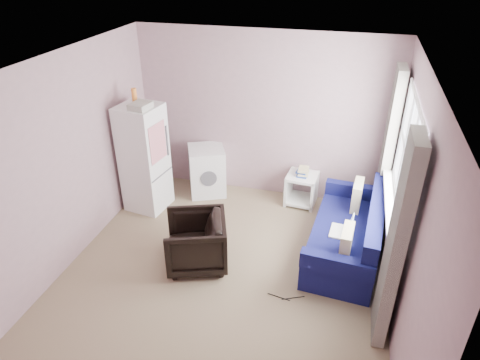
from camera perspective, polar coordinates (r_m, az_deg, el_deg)
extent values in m
cube|color=#907B5E|center=(5.28, -2.27, -12.66)|extent=(3.80, 4.20, 0.02)
cube|color=silver|center=(4.05, -2.99, 14.83)|extent=(3.80, 4.20, 0.02)
cube|color=#AD8891|center=(6.39, 3.13, 8.46)|extent=(3.80, 0.02, 2.50)
cube|color=#AD8891|center=(3.05, -15.28, -20.35)|extent=(3.80, 0.02, 2.50)
cube|color=#AD8891|center=(5.37, -22.42, 1.96)|extent=(0.02, 4.20, 2.50)
cube|color=#AD8891|center=(4.43, 21.81, -3.94)|extent=(0.02, 4.20, 2.50)
cube|color=white|center=(4.92, 21.51, 2.89)|extent=(0.01, 1.60, 1.20)
imported|color=black|center=(5.24, -5.92, -7.90)|extent=(0.87, 0.89, 0.73)
cube|color=white|center=(6.28, -12.64, 2.81)|extent=(0.62, 0.62, 1.58)
cube|color=#595962|center=(6.22, -10.35, 0.71)|extent=(0.08, 0.50, 0.02)
cube|color=#595962|center=(6.17, -9.69, 5.21)|extent=(0.02, 0.03, 0.45)
cube|color=white|center=(5.98, -10.90, 4.93)|extent=(0.06, 0.38, 0.54)
cylinder|color=orange|center=(6.02, -13.90, 10.80)|extent=(0.08, 0.08, 0.22)
cube|color=#B9B9AE|center=(5.83, -13.15, 9.59)|extent=(0.27, 0.30, 0.08)
cube|color=white|center=(6.70, -4.43, 1.27)|extent=(0.71, 0.71, 0.76)
cube|color=#595962|center=(6.52, -4.53, 3.93)|extent=(0.65, 0.65, 0.04)
cylinder|color=#595962|center=(6.46, -4.21, 0.18)|extent=(0.24, 0.12, 0.25)
cube|color=white|center=(6.41, 8.33, 0.49)|extent=(0.47, 0.47, 0.04)
cube|color=white|center=(6.61, 8.08, -2.58)|extent=(0.47, 0.47, 0.04)
cube|color=white|center=(6.55, 6.50, -0.89)|extent=(0.08, 0.44, 0.49)
cube|color=white|center=(6.49, 9.91, -1.50)|extent=(0.08, 0.44, 0.49)
cube|color=#234092|center=(6.39, 8.36, 0.76)|extent=(0.16, 0.23, 0.03)
cube|color=beige|center=(6.38, 8.48, 0.98)|extent=(0.15, 0.21, 0.03)
cube|color=#234092|center=(6.37, 8.32, 1.26)|extent=(0.18, 0.23, 0.03)
cube|color=beige|center=(6.34, 8.47, 1.42)|extent=(0.15, 0.22, 0.03)
cube|color=navy|center=(5.63, 13.76, -7.93)|extent=(0.94, 1.76, 0.38)
cube|color=navy|center=(5.40, 17.58, -5.13)|extent=(0.31, 1.71, 0.42)
cube|color=navy|center=(4.81, 12.85, -10.92)|extent=(0.81, 0.20, 0.19)
cube|color=navy|center=(6.17, 15.07, -1.38)|extent=(0.81, 0.20, 0.19)
cube|color=beige|center=(4.96, 13.98, -8.21)|extent=(0.14, 0.39, 0.38)
cube|color=beige|center=(5.88, 15.35, -1.96)|extent=(0.14, 0.39, 0.38)
cube|color=white|center=(5.44, 13.08, -6.70)|extent=(0.24, 0.33, 0.02)
cube|color=silver|center=(5.38, 14.46, -5.98)|extent=(0.08, 0.32, 0.21)
cube|color=white|center=(5.20, 19.52, -3.22)|extent=(0.14, 1.70, 0.04)
cube|color=white|center=(5.19, 20.12, -3.00)|extent=(0.02, 1.68, 0.05)
cube|color=white|center=(4.92, 21.30, 2.92)|extent=(0.02, 1.68, 0.05)
cube|color=white|center=(4.70, 22.62, 9.47)|extent=(0.02, 1.68, 0.05)
cube|color=white|center=(4.21, 21.99, -1.75)|extent=(0.02, 0.05, 1.20)
cube|color=white|center=(4.68, 21.51, 1.52)|extent=(0.02, 0.05, 1.20)
cube|color=white|center=(5.16, 21.11, 4.19)|extent=(0.02, 0.05, 1.20)
cube|color=white|center=(5.65, 20.78, 6.40)|extent=(0.02, 0.05, 1.20)
cube|color=beige|center=(4.18, 20.03, -8.24)|extent=(0.12, 0.46, 2.18)
cube|color=beige|center=(6.05, 19.13, 4.03)|extent=(0.12, 0.46, 2.18)
cylinder|color=black|center=(5.03, 7.10, -15.33)|extent=(0.25, 0.12, 0.01)
cylinder|color=black|center=(5.02, 5.20, -15.27)|extent=(0.27, 0.06, 0.01)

